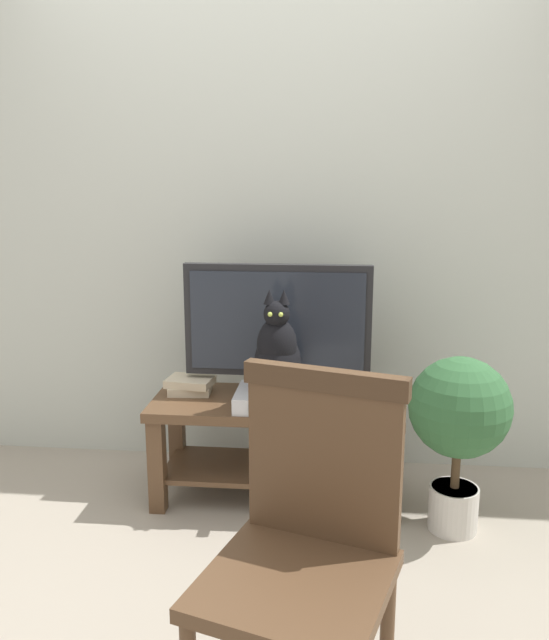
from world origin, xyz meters
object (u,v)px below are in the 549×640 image
Objects in this scene: tv_stand at (276,430)px; tv at (277,327)px; wooden_chair at (308,532)px; book_stack at (190,385)px; media_box at (277,399)px; cat at (278,354)px; potted_plant at (459,419)px.

tv_stand is 0.47m from tv.
wooden_chair is at bearing -81.03° from tv.
wooden_chair is 4.28× the size of book_stack.
tv_stand is at bearing -90.02° from tv.
tv_stand is 4.96× the size of book_stack.
media_box is 0.79× the size of cat.
media_box reaches higher than tv_stand.
wooden_chair is at bearing -80.51° from cat.
tv_stand is 0.82m from potted_plant.
potted_plant is (0.77, -0.29, -0.30)m from tv.
book_stack reaches higher than tv_stand.
tv_stand is 2.45× the size of cat.
potted_plant is (1.18, -0.26, -0.02)m from book_stack.
book_stack reaches higher than media_box.
book_stack is at bearing 167.52° from potted_plant.
book_stack is (-0.41, -0.03, -0.28)m from tv.
cat is (0.00, -0.01, 0.21)m from media_box.
cat is 2.02× the size of book_stack.
cat reaches higher than tv_stand.
cat is 0.80m from potted_plant.
book_stack is 1.21m from potted_plant.
tv is at bearing 95.62° from cat.
cat is (0.02, -0.09, 0.39)m from tv_stand.
tv is at bearing 89.98° from tv_stand.
book_stack is at bearing 115.66° from wooden_chair.
tv is (0.00, 0.08, 0.47)m from tv_stand.
cat is at bearing -85.44° from media_box.
wooden_chair reaches higher than potted_plant.
potted_plant reaches higher than media_box.
potted_plant is at bearing -20.31° from tv.
potted_plant reaches higher than tv_stand.
potted_plant is at bearing -14.80° from tv_stand.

